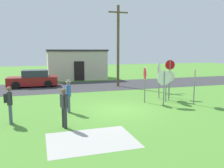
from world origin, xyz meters
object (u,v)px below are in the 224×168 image
Objects in this scene: person_in_dark_shirt at (68,94)px; person_in_teal at (9,102)px; stop_sign_leaning_right at (169,81)px; utility_pole at (118,45)px; stop_sign_leaning_left at (170,72)px; stop_sign_far_back at (164,82)px; stop_sign_tallest at (145,78)px; parked_car_on_street at (33,79)px; stop_sign_center_cluster at (166,80)px; person_on_left at (64,106)px; stop_sign_rear_right at (195,80)px; stop_sign_nearest at (159,73)px.

person_in_teal is at bearing -157.31° from person_in_dark_shirt.
stop_sign_leaning_right is at bearing 13.38° from person_in_teal.
stop_sign_leaning_left is (1.76, -5.93, -2.00)m from utility_pole.
person_in_dark_shirt is (-5.46, -7.89, -2.79)m from utility_pole.
stop_sign_tallest reaches higher than stop_sign_far_back.
stop_sign_center_cluster is (8.24, -9.08, 0.70)m from parked_car_on_street.
stop_sign_leaning_left is at bearing 17.34° from person_in_teal.
person_on_left is at bearing -158.69° from stop_sign_far_back.
stop_sign_center_cluster is 0.47m from stop_sign_leaning_right.
person_on_left and person_in_teal have the same top height.
person_in_dark_shirt reaches higher than parked_car_on_street.
stop_sign_center_cluster is 7.52m from person_on_left.
parked_car_on_street is 14.03m from stop_sign_rear_right.
stop_sign_nearest is 1.12× the size of stop_sign_rear_right.
parked_car_on_street is 12.44m from person_on_left.
person_in_teal is at bearing -166.62° from stop_sign_leaning_right.
stop_sign_tallest is at bearing 150.28° from stop_sign_rear_right.
parked_car_on_street is 2.56× the size of person_in_teal.
utility_pole reaches higher than stop_sign_nearest.
stop_sign_rear_right is (1.83, -0.40, 0.09)m from stop_sign_far_back.
stop_sign_far_back is 1.21× the size of person_in_dark_shirt.
person_in_teal is (-0.78, -11.05, 0.29)m from parked_car_on_street.
stop_sign_center_cluster is 1.20× the size of person_on_left.
stop_sign_nearest is 1.47× the size of person_in_teal.
stop_sign_rear_right is at bearing 13.99° from person_on_left.
stop_sign_center_cluster is 1.12m from stop_sign_far_back.
utility_pole is 3.24× the size of stop_sign_rear_right.
stop_sign_tallest is (-0.59, -6.90, -2.23)m from utility_pole.
person_in_teal is (-10.18, -0.67, -0.54)m from stop_sign_rear_right.
stop_sign_nearest is at bearing 115.66° from stop_sign_rear_right.
person_in_dark_shirt is at bearing -172.52° from stop_sign_center_cluster.
stop_sign_tallest is at bearing 11.48° from person_in_dark_shirt.
stop_sign_tallest is (-2.57, 1.46, 0.02)m from stop_sign_rear_right.
stop_sign_far_back is at bearing -126.68° from stop_sign_center_cluster.
person_on_left is at bearing -147.66° from stop_sign_nearest.
stop_sign_far_back is at bearing -52.78° from parked_car_on_street.
stop_sign_far_back is 1.24× the size of person_in_teal.
utility_pole is at bearing 96.59° from stop_sign_center_cluster.
utility_pole is 6.50m from stop_sign_leaning_left.
stop_sign_rear_right is 1.15× the size of stop_sign_leaning_right.
stop_sign_tallest is at bearing 124.91° from stop_sign_far_back.
stop_sign_leaning_right is at bearing 3.21° from stop_sign_tallest.
stop_sign_far_back is at bearing -0.72° from person_in_dark_shirt.
stop_sign_leaning_right is 1.15× the size of person_on_left.
parked_car_on_street is 11.59m from stop_sign_nearest.
person_on_left is 1.00× the size of person_in_teal.
stop_sign_nearest is 6.63m from person_in_dark_shirt.
person_on_left is at bearing -101.08° from person_in_dark_shirt.
utility_pole is 1.67× the size of parked_car_on_street.
stop_sign_center_cluster is at bearing -6.72° from stop_sign_tallest.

